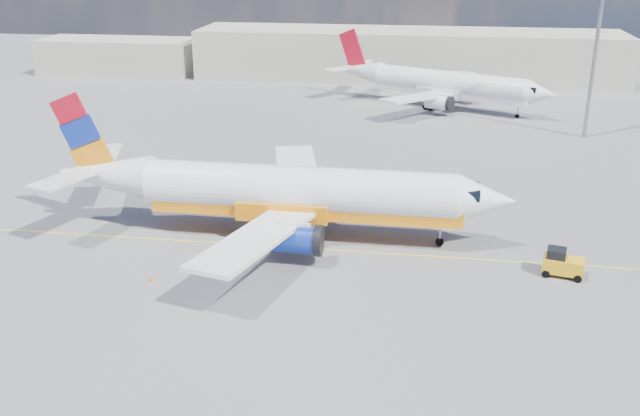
# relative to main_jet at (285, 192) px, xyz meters

# --- Properties ---
(ground) EXTENTS (240.00, 240.00, 0.00)m
(ground) POSITION_rel_main_jet_xyz_m (1.92, -5.22, -3.72)
(ground) COLOR #5E5E63
(ground) RESTS_ON ground
(taxi_line) EXTENTS (70.00, 0.15, 0.01)m
(taxi_line) POSITION_rel_main_jet_xyz_m (1.92, -2.22, -3.72)
(taxi_line) COLOR yellow
(taxi_line) RESTS_ON ground
(terminal_main) EXTENTS (70.00, 14.00, 8.00)m
(terminal_main) POSITION_rel_main_jet_xyz_m (6.92, 69.78, 0.28)
(terminal_main) COLOR beige
(terminal_main) RESTS_ON ground
(terminal_annex) EXTENTS (26.00, 10.00, 6.00)m
(terminal_annex) POSITION_rel_main_jet_xyz_m (-43.08, 66.78, -0.72)
(terminal_annex) COLOR beige
(terminal_annex) RESTS_ON ground
(main_jet) EXTENTS (36.81, 29.15, 11.17)m
(main_jet) POSITION_rel_main_jet_xyz_m (0.00, 0.00, 0.00)
(main_jet) COLOR white
(main_jet) RESTS_ON ground
(second_jet) EXTENTS (32.19, 24.20, 9.96)m
(second_jet) POSITION_rel_main_jet_xyz_m (12.69, 48.30, -0.40)
(second_jet) COLOR white
(second_jet) RESTS_ON ground
(gse_tug) EXTENTS (3.04, 2.25, 1.98)m
(gse_tug) POSITION_rel_main_jet_xyz_m (20.66, -4.09, -2.78)
(gse_tug) COLOR black
(gse_tug) RESTS_ON ground
(traffic_cone) EXTENTS (0.37, 0.37, 0.51)m
(traffic_cone) POSITION_rel_main_jet_xyz_m (-7.60, -9.62, -3.47)
(traffic_cone) COLOR white
(traffic_cone) RESTS_ON ground
(floodlight_mast) EXTENTS (1.57, 1.57, 21.45)m
(floodlight_mast) POSITION_rel_main_jet_xyz_m (29.49, 35.06, 9.14)
(floodlight_mast) COLOR gray
(floodlight_mast) RESTS_ON ground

